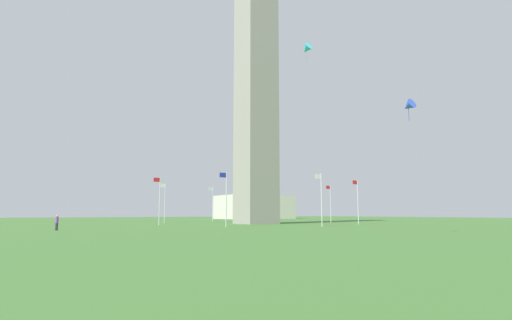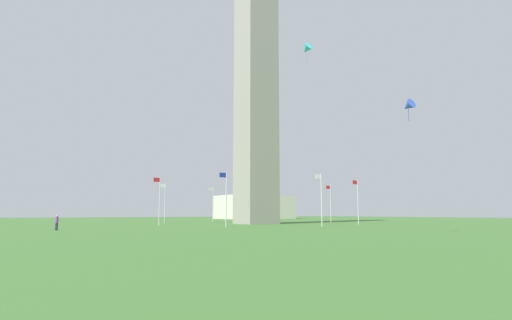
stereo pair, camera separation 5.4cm
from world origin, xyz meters
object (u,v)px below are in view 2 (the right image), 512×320
Objects in this scene: distant_building at (254,207)px; obelisk_monument at (256,73)px; flagpole_n at (159,199)px; flagpole_s at (330,202)px; kite_cyan_delta at (306,49)px; person_purple_shirt at (57,223)px; flagpole_nw at (165,201)px; flagpole_e at (321,197)px; flagpole_se at (358,200)px; kite_blue_delta at (408,106)px; flagpole_sw at (274,203)px; flagpole_ne at (226,197)px; flagpole_w at (213,203)px.

obelisk_monument is at bearing 58.79° from distant_building.
flagpole_s is at bearing 180.00° from flagpole_n.
obelisk_monument is 16.93× the size of kite_cyan_delta.
flagpole_nw is at bearing 12.36° from person_purple_shirt.
distant_building is at bearing -114.74° from flagpole_e.
distant_building is (-16.00, -55.22, -0.30)m from flagpole_s.
flagpole_se is at bearing 157.50° from flagpole_n.
kite_cyan_delta is (-21.41, 10.05, 25.33)m from flagpole_n.
distant_building is (-29.61, -65.27, -25.63)m from kite_cyan_delta.
obelisk_monument is 27.50× the size of kite_blue_delta.
kite_blue_delta is (7.59, 20.81, 7.28)m from flagpole_e.
flagpole_nw is (24.76, -0.00, 0.00)m from flagpole_sw.
flagpole_e is 13.40m from flagpole_se.
distant_building reaches higher than flagpole_s.
kite_cyan_delta is at bearing -15.37° from flagpole_se.
kite_blue_delta is at bearing -84.01° from person_purple_shirt.
distant_building reaches higher than flagpole_se.
flagpole_sw is (-24.76, -24.76, 0.00)m from flagpole_ne.
distant_building is (-45.90, -67.60, -0.30)m from flagpole_ne.
flagpole_e is 1.00× the size of flagpole_sw.
kite_blue_delta reaches higher than person_purple_shirt.
flagpole_w is 3.71× the size of kite_blue_delta.
flagpole_ne is at bearing 44.85° from obelisk_monument.
distant_building is at bearing -132.74° from flagpole_n.
flagpole_sw is 54.98m from kite_blue_delta.
flagpole_se is 2.28× the size of kite_cyan_delta.
flagpole_ne is 30.20m from kite_cyan_delta.
kite_cyan_delta is (8.48, -2.33, 25.33)m from flagpole_se.
flagpole_w is 13.40m from flagpole_nw.
flagpole_s is at bearing -157.50° from flagpole_ne.
flagpole_n is 1.00× the size of flagpole_nw.
flagpole_n is at bearing 22.50° from flagpole_sw.
obelisk_monument is 7.41× the size of flagpole_ne.
kite_blue_delta is (7.59, 55.84, 7.28)m from flagpole_w.
person_purple_shirt is 0.52× the size of kite_cyan_delta.
obelisk_monument is 10.92m from kite_cyan_delta.
flagpole_n and flagpole_se have the same top height.
flagpole_n is 3.71× the size of kite_blue_delta.
kite_blue_delta is (-9.92, 38.33, 7.28)m from flagpole_n.
obelisk_monument is 2.30× the size of distant_building.
flagpole_se is (-12.32, 12.38, -23.48)m from obelisk_monument.
flagpole_w is (12.38, -5.13, 0.00)m from flagpole_sw.
flagpole_s is at bearing 73.84° from distant_building.
obelisk_monument is 43.88m from person_purple_shirt.
person_purple_shirt is 46.51m from kite_cyan_delta.
flagpole_n and flagpole_nw have the same top height.
flagpole_s is 46.39m from kite_blue_delta.
flagpole_e and flagpole_w have the same top height.
flagpole_ne is at bearing 55.83° from distant_building.
flagpole_s is (-35.02, 0.00, 0.00)m from flagpole_n.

